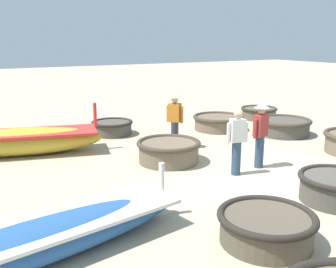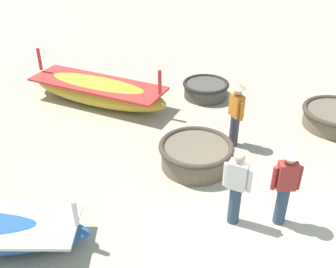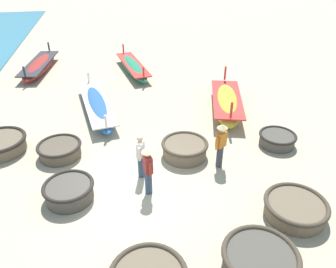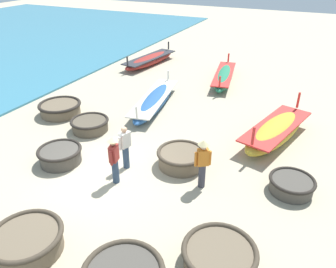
# 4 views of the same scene
# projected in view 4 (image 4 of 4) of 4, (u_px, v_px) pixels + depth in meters

# --- Properties ---
(ground_plane) EXTENTS (80.00, 80.00, 0.00)m
(ground_plane) POSITION_uv_depth(u_px,v_px,m) (107.00, 173.00, 11.02)
(ground_plane) COLOR tan
(coracle_nearest) EXTENTS (1.80, 1.80, 0.52)m
(coracle_nearest) POSITION_uv_depth(u_px,v_px,m) (219.00, 256.00, 7.64)
(coracle_nearest) COLOR brown
(coracle_nearest) RESTS_ON ground
(coracle_center) EXTENTS (1.41, 1.41, 0.47)m
(coracle_center) POSITION_uv_depth(u_px,v_px,m) (292.00, 184.00, 10.05)
(coracle_center) COLOR #4C473F
(coracle_center) RESTS_ON ground
(coracle_tilted) EXTENTS (1.80, 1.80, 0.59)m
(coracle_tilted) POSITION_uv_depth(u_px,v_px,m) (27.00, 241.00, 7.98)
(coracle_tilted) COLOR brown
(coracle_tilted) RESTS_ON ground
(coracle_far_right) EXTENTS (1.58, 1.58, 0.51)m
(coracle_far_right) POSITION_uv_depth(u_px,v_px,m) (90.00, 124.00, 13.56)
(coracle_far_right) COLOR brown
(coracle_far_right) RESTS_ON ground
(coracle_weathered) EXTENTS (1.91, 1.91, 0.56)m
(coracle_weathered) POSITION_uv_depth(u_px,v_px,m) (60.00, 108.00, 14.94)
(coracle_weathered) COLOR brown
(coracle_weathered) RESTS_ON ground
(coracle_upturned) EXTENTS (1.69, 1.69, 0.58)m
(coracle_upturned) POSITION_uv_depth(u_px,v_px,m) (181.00, 158.00, 11.28)
(coracle_upturned) COLOR brown
(coracle_upturned) RESTS_ON ground
(coracle_far_left) EXTENTS (1.54, 1.54, 0.56)m
(coracle_far_left) POSITION_uv_depth(u_px,v_px,m) (60.00, 155.00, 11.46)
(coracle_far_left) COLOR #4C473F
(coracle_far_left) RESTS_ON ground
(long_boat_red_hull) EXTENTS (1.92, 5.41, 1.02)m
(long_boat_red_hull) POSITION_uv_depth(u_px,v_px,m) (155.00, 100.00, 15.74)
(long_boat_red_hull) COLOR #285693
(long_boat_red_hull) RESTS_ON ground
(long_boat_ochre_hull) EXTENTS (1.78, 5.06, 1.07)m
(long_boat_ochre_hull) POSITION_uv_depth(u_px,v_px,m) (150.00, 60.00, 21.72)
(long_boat_ochre_hull) COLOR maroon
(long_boat_ochre_hull) RESTS_ON ground
(long_boat_green_hull) EXTENTS (1.79, 4.98, 1.06)m
(long_boat_green_hull) POSITION_uv_depth(u_px,v_px,m) (224.00, 76.00, 18.79)
(long_boat_green_hull) COLOR #237551
(long_boat_green_hull) RESTS_ON ground
(long_boat_blue_hull) EXTENTS (2.32, 4.59, 1.39)m
(long_boat_blue_hull) POSITION_uv_depth(u_px,v_px,m) (276.00, 131.00, 12.80)
(long_boat_blue_hull) COLOR gold
(long_boat_blue_hull) RESTS_ON ground
(fisherman_with_hat) EXTENTS (0.45, 0.37, 1.67)m
(fisherman_with_hat) POSITION_uv_depth(u_px,v_px,m) (203.00, 161.00, 9.94)
(fisherman_with_hat) COLOR #383842
(fisherman_with_hat) RESTS_ON ground
(fisherman_standing_left) EXTENTS (0.36, 0.52, 1.67)m
(fisherman_standing_left) POSITION_uv_depth(u_px,v_px,m) (114.00, 157.00, 10.14)
(fisherman_standing_left) COLOR #2D425B
(fisherman_standing_left) RESTS_ON ground
(fisherman_standing_right) EXTENTS (0.30, 0.51, 1.57)m
(fisherman_standing_right) POSITION_uv_depth(u_px,v_px,m) (125.00, 146.00, 10.92)
(fisherman_standing_right) COLOR #2D425B
(fisherman_standing_right) RESTS_ON ground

